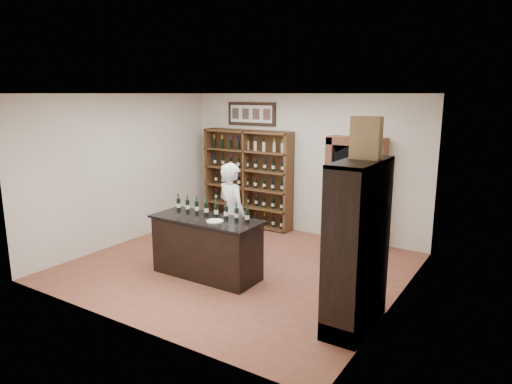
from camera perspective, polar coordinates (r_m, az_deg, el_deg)
floor at (r=8.19m, az=-2.35°, el=-9.28°), size 5.50×5.50×0.00m
ceiling at (r=7.62m, az=-2.55°, el=12.21°), size 5.50×5.50×0.00m
wall_back at (r=9.89m, az=5.88°, el=3.43°), size 5.50×0.04×3.00m
wall_left at (r=9.59m, az=-16.07°, el=2.74°), size 0.04×5.00×3.00m
wall_right at (r=6.62m, az=17.49°, el=-1.45°), size 0.04×5.00×3.00m
wine_shelf at (r=10.45m, az=-0.96°, el=1.75°), size 2.20×0.38×2.20m
framed_picture at (r=10.40m, az=-0.57°, el=9.74°), size 1.25×0.04×0.52m
arched_doorway at (r=9.31m, az=12.24°, el=0.40°), size 1.17×0.35×2.17m
emergency_light at (r=9.23m, az=12.80°, el=8.19°), size 0.30×0.10×0.10m
tasting_counter at (r=7.68m, az=-6.19°, el=-6.90°), size 1.88×0.78×1.00m
counter_bottle_0 at (r=8.06m, az=-9.66°, el=-1.53°), size 0.07×0.07×0.30m
counter_bottle_1 at (r=7.93m, az=-8.56°, el=-1.73°), size 0.07×0.07×0.30m
counter_bottle_2 at (r=7.80m, az=-7.41°, el=-1.93°), size 0.07×0.07×0.30m
counter_bottle_3 at (r=7.67m, az=-6.23°, el=-2.14°), size 0.07×0.07×0.30m
counter_bottle_4 at (r=7.55m, az=-5.01°, el=-2.35°), size 0.07×0.07×0.30m
counter_bottle_5 at (r=7.43m, az=-3.75°, el=-2.57°), size 0.07×0.07×0.30m
counter_bottle_6 at (r=7.31m, az=-2.44°, el=-2.79°), size 0.07×0.07×0.30m
counter_bottle_7 at (r=7.20m, az=-1.10°, el=-3.02°), size 0.07×0.07×0.30m
side_cabinet at (r=6.08m, az=12.68°, el=-9.76°), size 0.48×1.20×2.20m
shopkeeper at (r=8.05m, az=-3.03°, el=-2.81°), size 0.78×0.65×1.83m
plate at (r=7.29m, az=-5.16°, el=-3.66°), size 0.27×0.27×0.02m
wine_crate at (r=5.82m, az=13.59°, el=6.59°), size 0.38×0.16×0.53m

